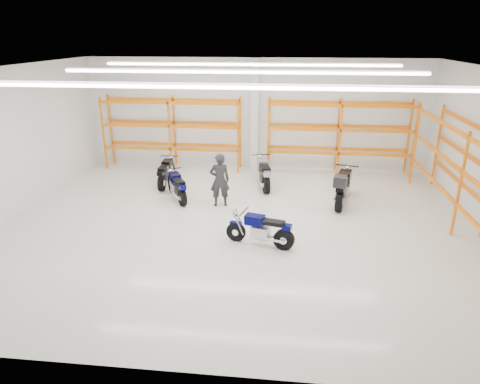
# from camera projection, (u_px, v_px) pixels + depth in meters

# --- Properties ---
(ground) EXTENTS (14.00, 14.00, 0.00)m
(ground) POSITION_uv_depth(u_px,v_px,m) (239.00, 225.00, 12.79)
(ground) COLOR silver
(ground) RESTS_ON ground
(room_shell) EXTENTS (14.02, 12.02, 4.51)m
(room_shell) POSITION_uv_depth(u_px,v_px,m) (239.00, 115.00, 11.67)
(room_shell) COLOR white
(room_shell) RESTS_ON ground
(motorcycle_main) EXTENTS (1.88, 0.80, 0.94)m
(motorcycle_main) POSITION_uv_depth(u_px,v_px,m) (263.00, 231.00, 11.40)
(motorcycle_main) COLOR black
(motorcycle_main) RESTS_ON ground
(motorcycle_back_a) EXTENTS (0.67, 2.02, 0.99)m
(motorcycle_back_a) POSITION_uv_depth(u_px,v_px,m) (166.00, 173.00, 16.02)
(motorcycle_back_a) COLOR black
(motorcycle_back_a) RESTS_ON ground
(motorcycle_back_b) EXTENTS (1.10, 1.77, 0.97)m
(motorcycle_back_b) POSITION_uv_depth(u_px,v_px,m) (177.00, 187.00, 14.61)
(motorcycle_back_b) COLOR black
(motorcycle_back_b) RESTS_ON ground
(motorcycle_back_c) EXTENTS (0.80, 2.20, 1.09)m
(motorcycle_back_c) POSITION_uv_depth(u_px,v_px,m) (263.00, 174.00, 15.81)
(motorcycle_back_c) COLOR black
(motorcycle_back_c) RESTS_ON ground
(motorcycle_back_d) EXTENTS (1.01, 2.44, 1.26)m
(motorcycle_back_d) POSITION_uv_depth(u_px,v_px,m) (343.00, 188.00, 14.12)
(motorcycle_back_d) COLOR black
(motorcycle_back_d) RESTS_ON ground
(standing_man) EXTENTS (0.74, 0.58, 1.79)m
(standing_man) POSITION_uv_depth(u_px,v_px,m) (220.00, 180.00, 13.94)
(standing_man) COLOR black
(standing_man) RESTS_ON ground
(structural_column) EXTENTS (0.32, 0.32, 4.50)m
(structural_column) POSITION_uv_depth(u_px,v_px,m) (255.00, 115.00, 17.43)
(structural_column) COLOR white
(structural_column) RESTS_ON ground
(pallet_racking_back_left) EXTENTS (5.67, 0.87, 3.00)m
(pallet_racking_back_left) POSITION_uv_depth(u_px,v_px,m) (172.00, 126.00, 17.62)
(pallet_racking_back_left) COLOR #F06B00
(pallet_racking_back_left) RESTS_ON ground
(pallet_racking_back_right) EXTENTS (5.67, 0.87, 3.00)m
(pallet_racking_back_right) POSITION_uv_depth(u_px,v_px,m) (339.00, 130.00, 16.93)
(pallet_racking_back_right) COLOR #F06B00
(pallet_racking_back_right) RESTS_ON ground
(pallet_racking_side) EXTENTS (0.87, 9.07, 3.00)m
(pallet_racking_side) POSITION_uv_depth(u_px,v_px,m) (478.00, 175.00, 11.49)
(pallet_racking_side) COLOR #F06B00
(pallet_racking_side) RESTS_ON ground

